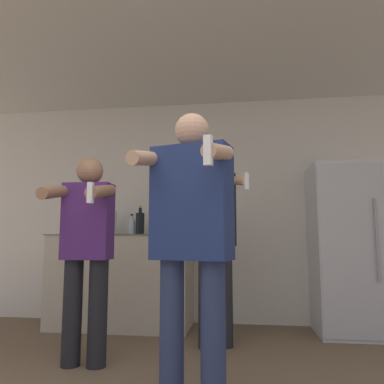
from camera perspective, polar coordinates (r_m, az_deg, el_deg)
wall_back at (r=4.37m, az=1.95°, el=-2.69°), size 7.00×0.06×2.55m
ceiling_slab at (r=3.22m, az=-1.33°, el=23.52°), size 7.00×3.67×0.05m
refrigerator at (r=4.10m, az=22.23°, el=-7.92°), size 0.62×0.69×1.68m
counter at (r=4.22m, az=-10.59°, el=-13.06°), size 1.51×0.67×0.98m
bottle_green_wine at (r=4.07m, az=-1.86°, el=-5.16°), size 0.09×0.09×0.26m
bottle_brown_liquor at (r=4.30m, az=-13.25°, el=-5.09°), size 0.08×0.08×0.26m
bottle_clear_vodka at (r=4.17m, az=-7.93°, el=-4.65°), size 0.09×0.09×0.32m
bottle_amber_bourbon at (r=4.26m, az=-12.01°, el=-4.47°), size 0.08×0.08×0.36m
bottle_tall_gin at (r=4.19m, az=-9.19°, el=-5.22°), size 0.08×0.08×0.23m
person_woman_foreground at (r=2.02m, az=-0.06°, el=-6.66°), size 0.54×0.51×1.63m
person_man_side at (r=2.98m, az=-15.77°, el=-7.92°), size 0.44×0.53×1.56m
person_spectator_back at (r=3.36m, az=3.59°, el=-5.83°), size 0.51×0.56×1.74m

